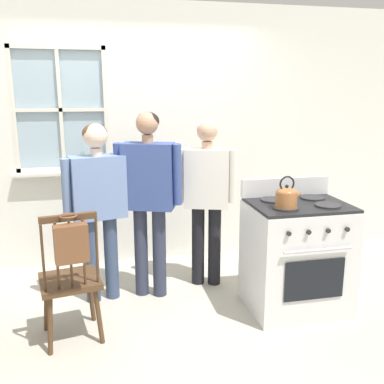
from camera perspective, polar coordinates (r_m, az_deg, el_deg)
ground_plane at (r=3.63m, az=-4.33°, el=-16.82°), size 16.00×16.00×0.00m
wall_back at (r=4.56m, az=-6.67°, el=7.12°), size 6.40×0.16×2.70m
chair_by_window at (r=3.32m, az=-15.93°, el=-11.43°), size 0.49×0.47×1.01m
person_elderly_left at (r=3.71m, az=-12.37°, el=-0.51°), size 0.61×0.31×1.56m
person_teen_center at (r=3.72m, az=-5.79°, el=0.50°), size 0.59×0.34×1.65m
person_adult_right at (r=3.95m, az=1.97°, el=0.42°), size 0.57×0.32×1.56m
stove at (r=3.74m, az=13.73°, el=-8.19°), size 0.80×0.68×1.08m
kettle at (r=3.38m, az=12.48°, el=-0.57°), size 0.21×0.17×0.25m
potted_plant at (r=4.49m, az=-14.34°, el=3.41°), size 0.15×0.15×0.22m
handbag at (r=2.96m, az=-15.81°, el=-6.49°), size 0.23×0.22×0.31m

